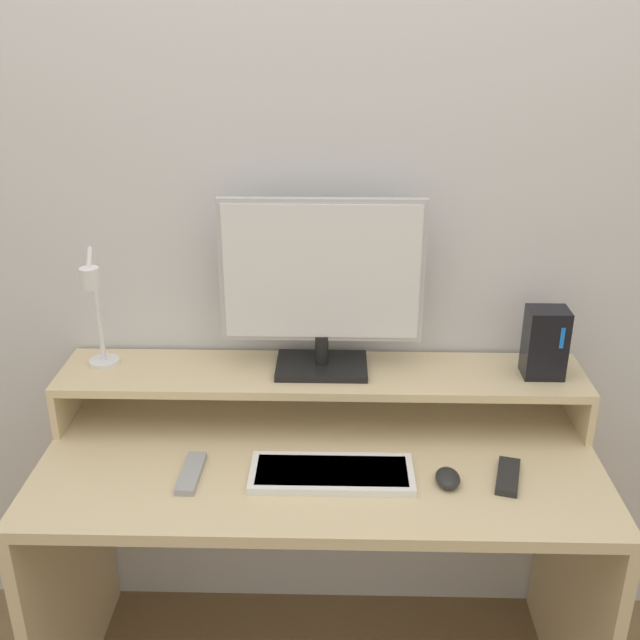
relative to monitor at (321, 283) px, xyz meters
The scene contains 10 objects.
wall_back 0.19m from the monitor, 89.65° to the left, with size 6.00×0.05×2.50m.
desk 0.62m from the monitor, 89.75° to the right, with size 1.38×0.61×0.74m.
monitor_shelf 0.26m from the monitor, 86.46° to the right, with size 1.38×0.25×0.14m.
monitor is the anchor object (origin of this frame).
desk_lamp 0.57m from the monitor, behind, with size 0.11×0.21×0.33m.
router_dock 0.59m from the monitor, ahead, with size 0.10×0.08×0.18m.
keyboard 0.47m from the monitor, 83.68° to the right, with size 0.39×0.16×0.02m.
mouse 0.57m from the monitor, 44.94° to the right, with size 0.06×0.08×0.03m.
remote_control 0.56m from the monitor, 136.51° to the right, with size 0.05×0.16×0.02m.
remote_secondary 0.65m from the monitor, 32.27° to the right, with size 0.09×0.15×0.02m.
Camera 1 is at (0.04, -1.26, 1.79)m, focal length 42.00 mm.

